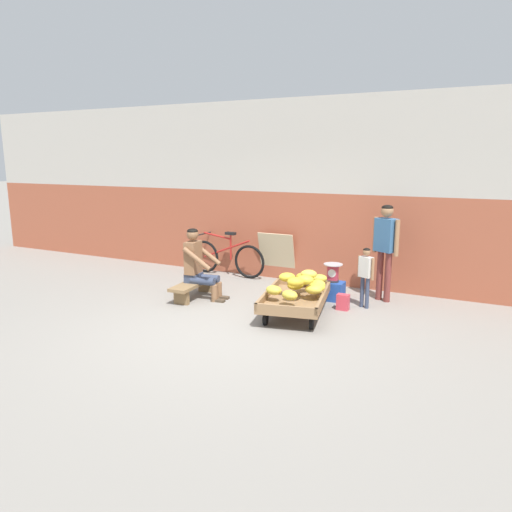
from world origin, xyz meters
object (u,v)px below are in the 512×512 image
object	(u,v)px
sign_board	(277,256)
customer_child	(366,271)
banana_cart	(295,299)
low_bench	(194,286)
customer_adult	(386,242)
plastic_crate	(332,291)
vendor_seated	(198,264)
weighing_scale	(333,272)
bicycle_near_left	(226,257)
shopping_bag	(343,302)

from	to	relation	value
sign_board	customer_child	xyz separation A→B (m)	(1.91, -1.02, 0.13)
banana_cart	sign_board	distance (m)	2.15
low_bench	sign_board	xyz separation A→B (m)	(0.70, 1.73, 0.24)
banana_cart	customer_adult	size ratio (longest dim) A/B	1.03
plastic_crate	customer_child	size ratio (longest dim) A/B	0.39
vendor_seated	customer_adult	distance (m)	2.98
low_bench	customer_adult	distance (m)	3.13
customer_adult	customer_child	xyz separation A→B (m)	(-0.17, -0.50, -0.38)
vendor_seated	sign_board	xyz separation A→B (m)	(0.61, 1.72, -0.13)
low_bench	customer_child	size ratio (longest dim) A/B	1.21
low_bench	plastic_crate	xyz separation A→B (m)	(2.05, 0.89, -0.05)
vendor_seated	weighing_scale	distance (m)	2.15
banana_cart	vendor_seated	xyz separation A→B (m)	(-1.72, 0.11, 0.33)
sign_board	banana_cart	bearing A→B (deg)	-58.72
plastic_crate	bicycle_near_left	xyz separation A→B (m)	(-2.34, 0.66, 0.20)
bicycle_near_left	banana_cart	bearing A→B (deg)	-38.03
low_bench	bicycle_near_left	xyz separation A→B (m)	(-0.29, 1.55, 0.15)
vendor_seated	customer_adult	xyz separation A→B (m)	(2.70, 1.20, 0.38)
weighing_scale	banana_cart	bearing A→B (deg)	-103.93
shopping_bag	vendor_seated	bearing A→B (deg)	-168.76
vendor_seated	sign_board	bearing A→B (deg)	70.44
shopping_bag	sign_board	bearing A→B (deg)	142.46
banana_cart	bicycle_near_left	distance (m)	2.67
vendor_seated	plastic_crate	size ratio (longest dim) A/B	3.17
banana_cart	customer_child	size ratio (longest dim) A/B	1.71
plastic_crate	weighing_scale	xyz separation A→B (m)	(0.00, -0.00, 0.30)
bicycle_near_left	shopping_bag	size ratio (longest dim) A/B	6.92
customer_child	shopping_bag	world-z (taller)	customer_child
plastic_crate	weighing_scale	distance (m)	0.30
customer_child	weighing_scale	bearing A→B (deg)	163.60
low_bench	customer_child	world-z (taller)	customer_child
customer_adult	low_bench	bearing A→B (deg)	-156.42
plastic_crate	bicycle_near_left	distance (m)	2.44
vendor_seated	customer_child	size ratio (longest dim) A/B	1.23
vendor_seated	banana_cart	bearing A→B (deg)	-3.55
banana_cart	shopping_bag	distance (m)	0.79
vendor_seated	bicycle_near_left	world-z (taller)	vendor_seated
plastic_crate	customer_adult	size ratio (longest dim) A/B	0.24
shopping_bag	bicycle_near_left	bearing A→B (deg)	157.69
vendor_seated	customer_adult	size ratio (longest dim) A/B	0.75
low_bench	bicycle_near_left	size ratio (longest dim) A/B	0.67
low_bench	customer_adult	size ratio (longest dim) A/B	0.73
vendor_seated	sign_board	distance (m)	1.83
vendor_seated	sign_board	size ratio (longest dim) A/B	1.30
bicycle_near_left	shopping_bag	distance (m)	2.87
weighing_scale	shopping_bag	xyz separation A→B (m)	(0.30, -0.42, -0.33)
customer_adult	shopping_bag	distance (m)	1.20
customer_adult	bicycle_near_left	bearing A→B (deg)	173.84
banana_cart	weighing_scale	size ratio (longest dim) A/B	5.26
banana_cart	sign_board	bearing A→B (deg)	121.28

